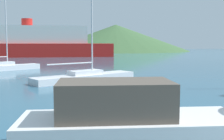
# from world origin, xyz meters

# --- Properties ---
(motorboat_near) EXTENTS (7.30, 2.85, 2.40)m
(motorboat_near) POSITION_xyz_m (-1.59, 4.09, 0.61)
(motorboat_near) COLOR white
(motorboat_near) RESTS_ON ground_plane
(sailboat_inner) EXTENTS (8.37, 5.52, 7.83)m
(sailboat_inner) POSITION_xyz_m (-1.82, 18.38, 0.34)
(sailboat_inner) COLOR silver
(sailboat_inner) RESTS_ON ground_plane
(sailboat_middle) EXTENTS (7.52, 5.69, 8.84)m
(sailboat_middle) POSITION_xyz_m (-9.50, 27.72, 0.40)
(sailboat_middle) COLOR silver
(sailboat_middle) RESTS_ON ground_plane
(ferry_distant) EXTENTS (35.94, 10.70, 7.97)m
(ferry_distant) POSITION_xyz_m (-9.64, 59.00, 2.80)
(ferry_distant) COLOR red
(ferry_distant) RESTS_ON ground_plane
(hill_central) EXTENTS (24.93, 24.93, 7.52)m
(hill_central) POSITION_xyz_m (-13.16, 100.13, 3.76)
(hill_central) COLOR #4C6647
(hill_central) RESTS_ON ground_plane
(hill_east) EXTENTS (52.31, 52.31, 9.45)m
(hill_east) POSITION_xyz_m (17.81, 96.78, 4.72)
(hill_east) COLOR #3D6038
(hill_east) RESTS_ON ground_plane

